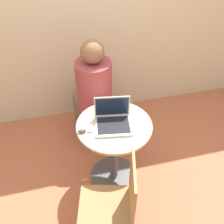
# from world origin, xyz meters

# --- Properties ---
(ground_plane) EXTENTS (12.00, 12.00, 0.00)m
(ground_plane) POSITION_xyz_m (0.00, 0.00, 0.00)
(ground_plane) COLOR #B26042
(back_wall) EXTENTS (7.00, 0.05, 2.60)m
(back_wall) POSITION_xyz_m (0.00, 1.15, 1.30)
(back_wall) COLOR beige
(back_wall) RESTS_ON ground_plane
(round_table) EXTENTS (0.65, 0.65, 0.73)m
(round_table) POSITION_xyz_m (0.00, 0.00, 0.47)
(round_table) COLOR #4C4C51
(round_table) RESTS_ON ground_plane
(laptop) EXTENTS (0.34, 0.31, 0.22)m
(laptop) POSITION_xyz_m (-0.01, 0.01, 0.77)
(laptop) COLOR #B7B7BC
(laptop) RESTS_ON round_table
(cell_phone) EXTENTS (0.06, 0.10, 0.02)m
(cell_phone) POSITION_xyz_m (-0.21, 0.00, 0.74)
(cell_phone) COLOR silver
(cell_phone) RESTS_ON round_table
(computer_mouse) EXTENTS (0.07, 0.04, 0.04)m
(computer_mouse) POSITION_xyz_m (-0.28, -0.03, 0.75)
(computer_mouse) COLOR #4C4C51
(computer_mouse) RESTS_ON round_table
(chair_empty) EXTENTS (0.49, 0.49, 0.93)m
(chair_empty) POSITION_xyz_m (-0.14, -0.59, 0.47)
(chair_empty) COLOR #9E7042
(chair_empty) RESTS_ON ground_plane
(person_seated) EXTENTS (0.38, 0.57, 1.24)m
(person_seated) POSITION_xyz_m (-0.07, 0.64, 0.52)
(person_seated) COLOR brown
(person_seated) RESTS_ON ground_plane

